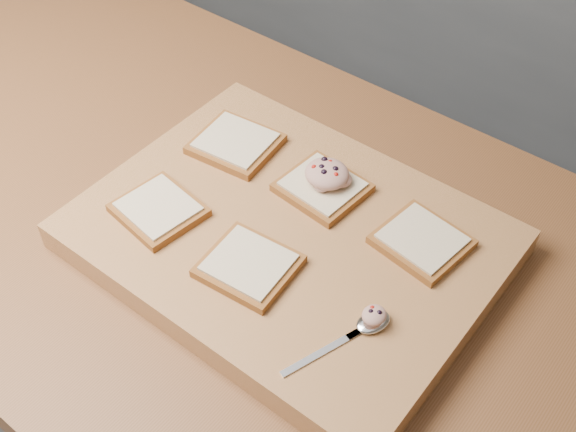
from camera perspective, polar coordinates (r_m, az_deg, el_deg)
name	(u,v)px	position (r m, az deg, el deg)	size (l,w,h in m)	color
island_counter	(221,363)	(1.43, -5.33, -11.48)	(2.00, 0.80, 0.90)	slate
back_counter	(539,34)	(2.35, 19.23, 13.40)	(3.60, 0.62, 0.94)	slate
cutting_board	(288,239)	(0.99, 0.00, -1.81)	(0.54, 0.41, 0.04)	#B27B4C
bread_far_left	(236,143)	(1.09, -4.16, 5.74)	(0.13, 0.12, 0.02)	#925E25
bread_far_center	(322,187)	(1.02, 2.74, 2.30)	(0.12, 0.11, 0.02)	#925E25
bread_far_right	(422,241)	(0.96, 10.53, -1.95)	(0.12, 0.11, 0.02)	#925E25
bread_near_left	(159,210)	(1.00, -10.19, 0.50)	(0.12, 0.11, 0.02)	#925E25
bread_near_center	(249,265)	(0.92, -3.11, -3.92)	(0.12, 0.11, 0.02)	#925E25
tuna_salad_dollop	(327,173)	(1.01, 3.10, 3.38)	(0.06, 0.06, 0.03)	tan
spoon	(366,326)	(0.87, 6.16, -8.65)	(0.07, 0.15, 0.01)	silver
spoon_salad	(374,315)	(0.87, 6.82, -7.78)	(0.03, 0.03, 0.02)	tan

